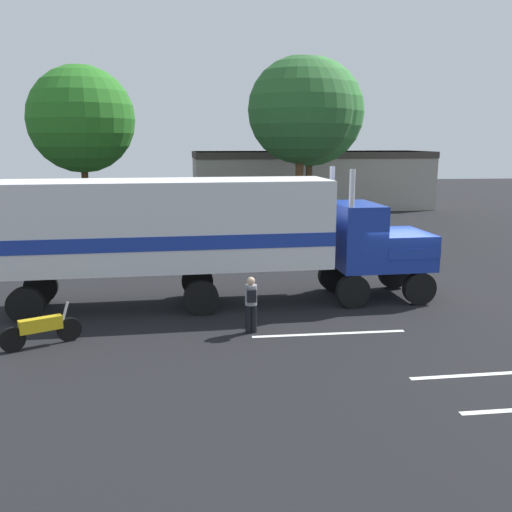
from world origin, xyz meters
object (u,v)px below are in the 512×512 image
(semi_truck, at_px, (201,230))
(tree_center, at_px, (310,112))
(parked_car, at_px, (79,226))
(person_bystander, at_px, (251,302))
(motorcycle, at_px, (42,329))
(tree_left, at_px, (81,119))
(tree_right, at_px, (300,111))

(semi_truck, relative_size, tree_center, 1.34)
(tree_center, bearing_deg, semi_truck, -110.70)
(semi_truck, xyz_separation_m, parked_car, (-6.64, 12.97, -1.72))
(person_bystander, height_order, motorcycle, person_bystander)
(semi_truck, height_order, tree_left, tree_left)
(motorcycle, bearing_deg, person_bystander, 5.59)
(tree_left, distance_m, tree_center, 14.65)
(person_bystander, xyz_separation_m, tree_left, (-8.83, 22.48, 5.81))
(person_bystander, distance_m, motorcycle, 5.67)
(parked_car, xyz_separation_m, tree_right, (11.94, -1.02, 6.11))
(tree_right, bearing_deg, semi_truck, -113.93)
(person_bystander, bearing_deg, motorcycle, -174.41)
(semi_truck, xyz_separation_m, tree_right, (5.30, 11.95, 4.40))
(motorcycle, distance_m, tree_left, 24.07)
(motorcycle, distance_m, tree_center, 26.07)
(motorcycle, xyz_separation_m, tree_right, (9.57, 15.46, 6.44))
(parked_car, xyz_separation_m, tree_center, (13.79, 5.98, 6.40))
(semi_truck, bearing_deg, tree_right, 66.07)
(parked_car, height_order, tree_center, tree_center)
(semi_truck, distance_m, parked_car, 14.67)
(person_bystander, relative_size, tree_right, 0.17)
(person_bystander, distance_m, tree_right, 16.56)
(tree_center, distance_m, tree_right, 7.24)
(semi_truck, bearing_deg, tree_center, 69.30)
(parked_car, relative_size, motorcycle, 2.41)
(person_bystander, bearing_deg, semi_truck, 114.64)
(parked_car, bearing_deg, tree_left, 97.30)
(parked_car, relative_size, tree_right, 0.47)
(motorcycle, distance_m, tree_right, 19.29)
(tree_left, bearing_deg, semi_truck, -69.05)
(parked_car, bearing_deg, tree_right, -4.87)
(parked_car, height_order, tree_left, tree_left)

